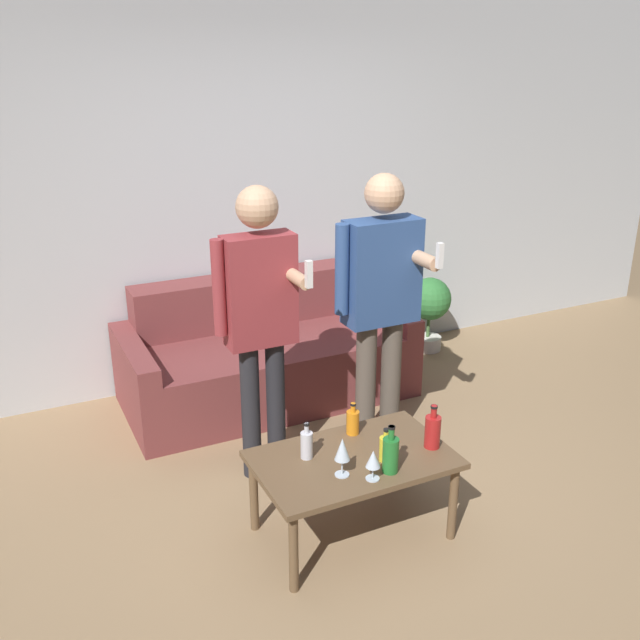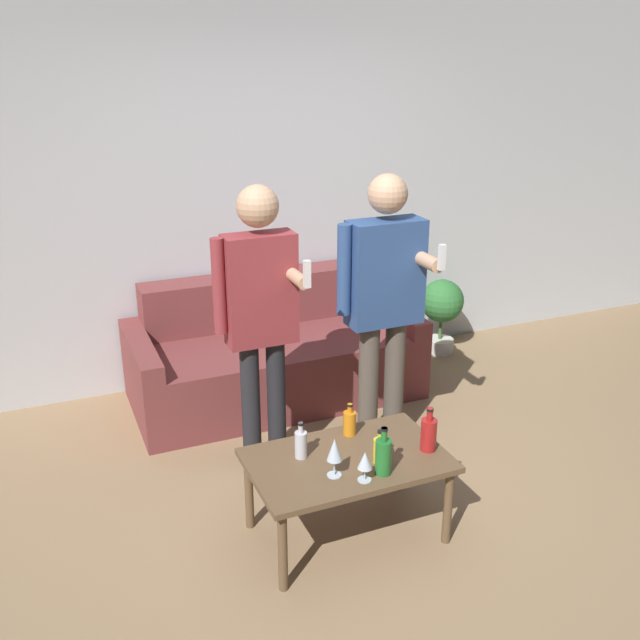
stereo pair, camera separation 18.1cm
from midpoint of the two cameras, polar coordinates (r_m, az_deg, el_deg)
The scene contains 14 objects.
ground_plane at distance 3.88m, azimuth 4.28°, elevation -15.71°, with size 16.00×16.00×0.00m, color #997A56.
wall_back at distance 5.14m, azimuth -7.29°, elevation 9.97°, with size 8.00×0.06×2.70m.
couch at distance 5.02m, azimuth -5.45°, elevation -2.87°, with size 1.96×0.92×0.81m.
coffee_table at distance 3.56m, azimuth 1.18°, elevation -11.61°, with size 0.96×0.60×0.45m.
bottle_orange at distance 3.60m, azimuth 7.57°, elevation -8.79°, with size 0.08×0.08×0.23m.
bottle_green at distance 3.48m, azimuth 3.76°, elevation -10.19°, with size 0.06×0.06×0.17m.
bottle_dark at distance 3.70m, azimuth 1.23°, elevation -8.13°, with size 0.07×0.07×0.17m.
bottle_yellow at distance 3.49m, azimuth -2.58°, elevation -9.90°, with size 0.06×0.06×0.19m.
bottle_red at distance 3.39m, azimuth 4.12°, elevation -10.65°, with size 0.08×0.08×0.24m.
wine_glass_near at distance 3.33m, azimuth 0.22°, elevation -10.39°, with size 0.07×0.07×0.19m.
wine_glass_far at distance 3.32m, azimuth 2.69°, elevation -11.14°, with size 0.07×0.07×0.15m.
person_standing_left at distance 3.83m, azimuth -6.20°, elevation 0.79°, with size 0.45×0.42×1.67m.
person_standing_right at distance 4.12m, azimuth 3.62°, elevation 2.12°, with size 0.52×0.43×1.68m.
potted_plant at distance 5.76m, azimuth 7.87°, elevation 1.24°, with size 0.34×0.34×0.61m.
Camera 1 is at (-1.68, -2.64, 2.31)m, focal length 40.00 mm.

